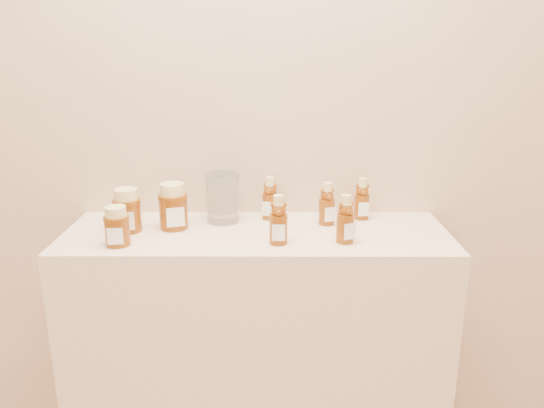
# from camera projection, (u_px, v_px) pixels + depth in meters

# --- Properties ---
(wall_back) EXTENTS (3.50, 0.02, 2.70)m
(wall_back) POSITION_uv_depth(u_px,v_px,m) (257.00, 80.00, 1.71)
(wall_back) COLOR tan
(wall_back) RESTS_ON ground
(display_table) EXTENTS (1.20, 0.40, 0.90)m
(display_table) POSITION_uv_depth(u_px,v_px,m) (257.00, 357.00, 1.78)
(display_table) COLOR beige
(display_table) RESTS_ON ground
(bear_bottle_back_left) EXTENTS (0.07, 0.07, 0.16)m
(bear_bottle_back_left) POSITION_uv_depth(u_px,v_px,m) (270.00, 195.00, 1.76)
(bear_bottle_back_left) COLOR #602A07
(bear_bottle_back_left) RESTS_ON display_table
(bear_bottle_back_mid) EXTENTS (0.07, 0.07, 0.16)m
(bear_bottle_back_mid) POSITION_uv_depth(u_px,v_px,m) (327.00, 201.00, 1.70)
(bear_bottle_back_mid) COLOR #602A07
(bear_bottle_back_mid) RESTS_ON display_table
(bear_bottle_back_right) EXTENTS (0.06, 0.06, 0.16)m
(bear_bottle_back_right) POSITION_uv_depth(u_px,v_px,m) (362.00, 196.00, 1.76)
(bear_bottle_back_right) COLOR #602A07
(bear_bottle_back_right) RESTS_ON display_table
(bear_bottle_front_left) EXTENTS (0.06, 0.06, 0.17)m
(bear_bottle_front_left) POSITION_uv_depth(u_px,v_px,m) (278.00, 216.00, 1.54)
(bear_bottle_front_left) COLOR #602A07
(bear_bottle_front_left) RESTS_ON display_table
(bear_bottle_front_right) EXTENTS (0.07, 0.07, 0.16)m
(bear_bottle_front_right) POSITION_uv_depth(u_px,v_px,m) (346.00, 216.00, 1.55)
(bear_bottle_front_right) COLOR #602A07
(bear_bottle_front_right) RESTS_ON display_table
(honey_jar_left) EXTENTS (0.10, 0.10, 0.14)m
(honey_jar_left) POSITION_uv_depth(u_px,v_px,m) (127.00, 210.00, 1.64)
(honey_jar_left) COLOR #602A07
(honey_jar_left) RESTS_ON display_table
(honey_jar_back) EXTENTS (0.12, 0.12, 0.15)m
(honey_jar_back) POSITION_uv_depth(u_px,v_px,m) (173.00, 206.00, 1.67)
(honey_jar_back) COLOR #602A07
(honey_jar_back) RESTS_ON display_table
(honey_jar_front) EXTENTS (0.08, 0.08, 0.12)m
(honey_jar_front) POSITION_uv_depth(u_px,v_px,m) (117.00, 226.00, 1.53)
(honey_jar_front) COLOR #602A07
(honey_jar_front) RESTS_ON display_table
(glass_canister) EXTENTS (0.14, 0.14, 0.17)m
(glass_canister) POSITION_uv_depth(u_px,v_px,m) (223.00, 196.00, 1.73)
(glass_canister) COLOR white
(glass_canister) RESTS_ON display_table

